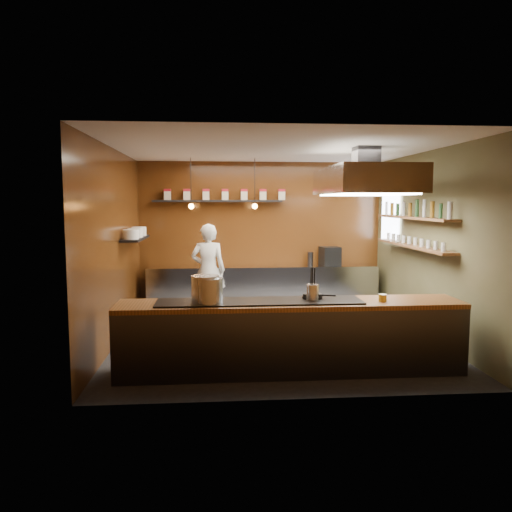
{
  "coord_description": "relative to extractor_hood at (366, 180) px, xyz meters",
  "views": [
    {
      "loc": [
        -0.95,
        -7.78,
        2.18
      ],
      "look_at": [
        -0.28,
        0.4,
        1.29
      ],
      "focal_mm": 35.0,
      "sensor_mm": 36.0,
      "label": 1
    }
  ],
  "objects": [
    {
      "name": "floor",
      "position": [
        -1.3,
        0.4,
        -2.51
      ],
      "size": [
        5.0,
        5.0,
        0.0
      ],
      "primitive_type": "plane",
      "color": "black",
      "rests_on": "ground"
    },
    {
      "name": "back_wall",
      "position": [
        -1.3,
        2.9,
        -1.01
      ],
      "size": [
        5.0,
        0.0,
        5.0
      ],
      "primitive_type": "plane",
      "rotation": [
        1.57,
        0.0,
        0.0
      ],
      "color": "#3E1B0B",
      "rests_on": "ground"
    },
    {
      "name": "left_wall",
      "position": [
        -3.8,
        0.4,
        -1.01
      ],
      "size": [
        0.0,
        5.0,
        5.0
      ],
      "primitive_type": "plane",
      "rotation": [
        1.57,
        0.0,
        1.57
      ],
      "color": "#3E1B0B",
      "rests_on": "ground"
    },
    {
      "name": "right_wall",
      "position": [
        1.2,
        0.4,
        -1.01
      ],
      "size": [
        0.0,
        5.0,
        5.0
      ],
      "primitive_type": "plane",
      "rotation": [
        1.57,
        0.0,
        -1.57
      ],
      "color": "#4B4A2A",
      "rests_on": "ground"
    },
    {
      "name": "ceiling",
      "position": [
        -1.3,
        0.4,
        0.49
      ],
      "size": [
        5.0,
        5.0,
        0.0
      ],
      "primitive_type": "plane",
      "rotation": [
        3.14,
        0.0,
        0.0
      ],
      "color": "silver",
      "rests_on": "back_wall"
    },
    {
      "name": "window_pane",
      "position": [
        1.15,
        2.1,
        -0.61
      ],
      "size": [
        0.0,
        1.0,
        1.0
      ],
      "primitive_type": "plane",
      "rotation": [
        1.57,
        0.0,
        -1.57
      ],
      "color": "white",
      "rests_on": "right_wall"
    },
    {
      "name": "prep_counter",
      "position": [
        -1.3,
        2.57,
        -2.06
      ],
      "size": [
        4.6,
        0.65,
        0.9
      ],
      "primitive_type": "cube",
      "color": "silver",
      "rests_on": "floor"
    },
    {
      "name": "pass_counter",
      "position": [
        -1.3,
        -1.2,
        -2.04
      ],
      "size": [
        4.4,
        0.72,
        0.94
      ],
      "color": "#38383D",
      "rests_on": "floor"
    },
    {
      "name": "tin_shelf",
      "position": [
        -2.2,
        2.76,
        -0.31
      ],
      "size": [
        2.6,
        0.26,
        0.04
      ],
      "primitive_type": "cube",
      "color": "black",
      "rests_on": "back_wall"
    },
    {
      "name": "plate_shelf",
      "position": [
        -3.64,
        1.4,
        -0.96
      ],
      "size": [
        0.3,
        1.4,
        0.04
      ],
      "primitive_type": "cube",
      "color": "black",
      "rests_on": "left_wall"
    },
    {
      "name": "bottle_shelf_upper",
      "position": [
        1.04,
        0.7,
        -0.59
      ],
      "size": [
        0.26,
        2.8,
        0.04
      ],
      "primitive_type": "cube",
      "color": "brown",
      "rests_on": "right_wall"
    },
    {
      "name": "bottle_shelf_lower",
      "position": [
        1.04,
        0.7,
        -1.06
      ],
      "size": [
        0.26,
        2.8,
        0.04
      ],
      "primitive_type": "cube",
      "color": "brown",
      "rests_on": "right_wall"
    },
    {
      "name": "extractor_hood",
      "position": [
        0.0,
        0.0,
        0.0
      ],
      "size": [
        1.2,
        2.0,
        0.72
      ],
      "color": "#38383D",
      "rests_on": "ceiling"
    },
    {
      "name": "pendant_left",
      "position": [
        -2.7,
        2.1,
        -0.35
      ],
      "size": [
        0.1,
        0.1,
        0.95
      ],
      "color": "black",
      "rests_on": "ceiling"
    },
    {
      "name": "pendant_right",
      "position": [
        -1.5,
        2.1,
        -0.35
      ],
      "size": [
        0.1,
        0.1,
        0.95
      ],
      "color": "black",
      "rests_on": "ceiling"
    },
    {
      "name": "storage_tins",
      "position": [
        -2.05,
        2.76,
        -0.17
      ],
      "size": [
        2.43,
        0.13,
        0.22
      ],
      "color": "#C0B69F",
      "rests_on": "tin_shelf"
    },
    {
      "name": "plate_stacks",
      "position": [
        -3.64,
        1.4,
        -0.86
      ],
      "size": [
        0.26,
        1.16,
        0.16
      ],
      "color": "white",
      "rests_on": "plate_shelf"
    },
    {
      "name": "bottles",
      "position": [
        1.04,
        0.7,
        -0.45
      ],
      "size": [
        0.06,
        2.66,
        0.24
      ],
      "color": "silver",
      "rests_on": "bottle_shelf_upper"
    },
    {
      "name": "wine_glasses",
      "position": [
        1.04,
        0.7,
        -0.97
      ],
      "size": [
        0.07,
        2.37,
        0.13
      ],
      "color": "silver",
      "rests_on": "bottle_shelf_lower"
    },
    {
      "name": "stockpot_large",
      "position": [
        -2.38,
        -1.25,
        -1.4
      ],
      "size": [
        0.45,
        0.45,
        0.33
      ],
      "primitive_type": "cylinder",
      "rotation": [
        0.0,
        0.0,
        0.38
      ],
      "color": "#B3B6BB",
      "rests_on": "pass_counter"
    },
    {
      "name": "stockpot_small",
      "position": [
        -2.33,
        -1.29,
        -1.41
      ],
      "size": [
        0.43,
        0.43,
        0.31
      ],
      "primitive_type": "cylinder",
      "rotation": [
        0.0,
        0.0,
        -0.37
      ],
      "color": "#B9BCC1",
      "rests_on": "pass_counter"
    },
    {
      "name": "utensil_crock",
      "position": [
        -1.02,
        -1.22,
        -1.46
      ],
      "size": [
        0.2,
        0.2,
        0.2
      ],
      "primitive_type": "cylinder",
      "rotation": [
        0.0,
        0.0,
        -0.34
      ],
      "color": "silver",
      "rests_on": "pass_counter"
    },
    {
      "name": "frying_pan",
      "position": [
        -1.0,
        -1.12,
        -1.53
      ],
      "size": [
        0.42,
        0.26,
        0.07
      ],
      "color": "black",
      "rests_on": "pass_counter"
    },
    {
      "name": "butter_jar",
      "position": [
        -0.13,
        -1.28,
        -1.54
      ],
      "size": [
        0.14,
        0.14,
        0.09
      ],
      "primitive_type": "cylinder",
      "rotation": [
        0.0,
        0.0,
        -0.43
      ],
      "color": "gold",
      "rests_on": "pass_counter"
    },
    {
      "name": "espresso_machine",
      "position": [
        0.08,
        2.61,
        -1.42
      ],
      "size": [
        0.42,
        0.41,
        0.37
      ],
      "primitive_type": "cube",
      "rotation": [
        0.0,
        0.0,
        0.16
      ],
      "color": "black",
      "rests_on": "prep_counter"
    },
    {
      "name": "chef",
      "position": [
        -2.39,
        2.01,
        -1.62
      ],
      "size": [
        0.66,
        0.44,
        1.78
      ],
      "primitive_type": "imported",
      "rotation": [
        0.0,
        0.0,
        3.12
      ],
      "color": "white",
      "rests_on": "floor"
    }
  ]
}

